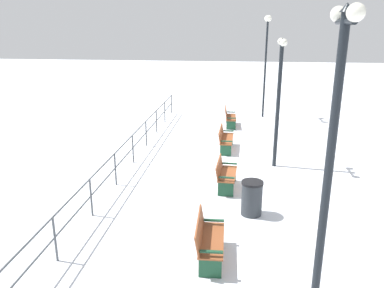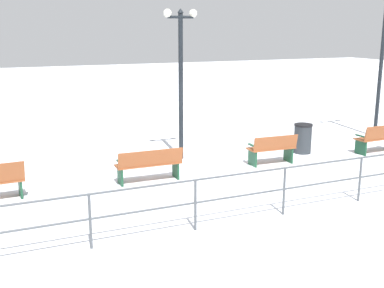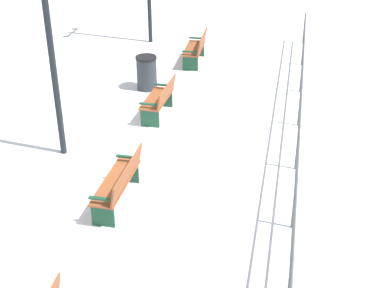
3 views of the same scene
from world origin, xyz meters
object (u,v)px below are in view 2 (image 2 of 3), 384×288
object	(u,v)px
bench_second	(272,149)
lamppost_middle	(181,65)
bench_third	(149,164)
lamppost_near	(383,48)
trash_bin	(303,138)
bench_nearest	(378,138)

from	to	relation	value
bench_second	lamppost_middle	size ratio (longest dim) A/B	0.32
lamppost_middle	bench_third	bearing A→B (deg)	138.16
bench_third	lamppost_near	world-z (taller)	lamppost_near
bench_third	trash_bin	world-z (taller)	trash_bin
bench_third	lamppost_middle	size ratio (longest dim) A/B	0.39
bench_third	lamppost_middle	world-z (taller)	lamppost_middle
bench_second	bench_nearest	bearing A→B (deg)	-90.55
bench_nearest	trash_bin	distance (m)	2.38
bench_third	lamppost_middle	xyz separation A→B (m)	(1.81, -1.62, 2.34)
bench_second	lamppost_near	xyz separation A→B (m)	(1.66, -5.48, 2.70)
lamppost_near	trash_bin	xyz separation A→B (m)	(-0.90, 3.86, -2.70)
bench_nearest	lamppost_middle	xyz separation A→B (m)	(1.88, 5.94, 2.34)
bench_second	trash_bin	bearing A→B (deg)	-62.17
bench_second	lamppost_near	size ratio (longest dim) A/B	0.28
lamppost_near	lamppost_middle	distance (m)	7.64
bench_second	lamppost_near	distance (m)	6.33
bench_third	lamppost_near	xyz separation A→B (m)	(1.81, -9.25, 2.69)
bench_second	lamppost_near	bearing A→B (deg)	-70.40
trash_bin	lamppost_near	bearing A→B (deg)	-76.83
bench_second	bench_third	xyz separation A→B (m)	(-0.15, 3.78, 0.01)
bench_second	bench_third	size ratio (longest dim) A/B	0.83
bench_nearest	bench_third	world-z (taller)	bench_nearest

